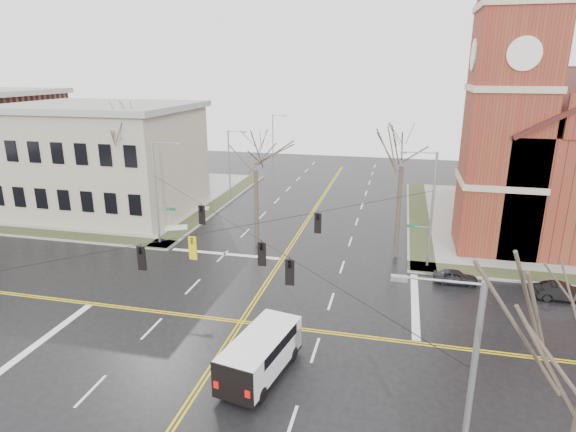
% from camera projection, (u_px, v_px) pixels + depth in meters
% --- Properties ---
extents(ground, '(120.00, 120.00, 0.00)m').
position_uv_depth(ground, '(241.00, 322.00, 29.70)').
color(ground, black).
rests_on(ground, ground).
extents(sidewalks, '(80.00, 80.00, 0.17)m').
position_uv_depth(sidewalks, '(241.00, 321.00, 29.67)').
color(sidewalks, gray).
rests_on(sidewalks, ground).
extents(road_markings, '(100.00, 100.00, 0.01)m').
position_uv_depth(road_markings, '(241.00, 322.00, 29.69)').
color(road_markings, gold).
rests_on(road_markings, ground).
extents(church, '(24.28, 27.48, 27.50)m').
position_uv_depth(church, '(576.00, 142.00, 44.83)').
color(church, maroon).
rests_on(church, ground).
extents(civic_building_a, '(18.00, 14.00, 11.00)m').
position_uv_depth(civic_building_a, '(104.00, 161.00, 51.51)').
color(civic_building_a, tan).
rests_on(civic_building_a, ground).
extents(signal_pole_ne, '(2.75, 0.22, 9.00)m').
position_uv_depth(signal_pole_ne, '(430.00, 207.00, 36.45)').
color(signal_pole_ne, gray).
rests_on(signal_pole_ne, ground).
extents(signal_pole_nw, '(2.75, 0.22, 9.00)m').
position_uv_depth(signal_pole_nw, '(157.00, 190.00, 41.42)').
color(signal_pole_nw, gray).
rests_on(signal_pole_nw, ground).
extents(signal_pole_se, '(2.75, 0.22, 9.00)m').
position_uv_depth(signal_pole_se, '(463.00, 404.00, 15.06)').
color(signal_pole_se, gray).
rests_on(signal_pole_se, ground).
extents(span_wires, '(23.02, 23.02, 0.03)m').
position_uv_depth(span_wires, '(238.00, 227.00, 27.87)').
color(span_wires, black).
rests_on(span_wires, ground).
extents(traffic_signals, '(8.21, 8.26, 1.30)m').
position_uv_depth(traffic_signals, '(235.00, 243.00, 27.47)').
color(traffic_signals, black).
rests_on(traffic_signals, ground).
extents(streetlight_north_a, '(2.30, 0.20, 8.00)m').
position_uv_depth(streetlight_north_a, '(230.00, 161.00, 56.76)').
color(streetlight_north_a, gray).
rests_on(streetlight_north_a, ground).
extents(streetlight_north_b, '(2.30, 0.20, 8.00)m').
position_uv_depth(streetlight_north_b, '(274.00, 138.00, 75.36)').
color(streetlight_north_b, gray).
rests_on(streetlight_north_b, ground).
extents(cargo_van, '(3.24, 6.00, 2.16)m').
position_uv_depth(cargo_van, '(263.00, 350.00, 24.43)').
color(cargo_van, white).
rests_on(cargo_van, ground).
extents(parked_car_a, '(3.10, 1.26, 1.05)m').
position_uv_depth(parked_car_a, '(455.00, 277.00, 34.85)').
color(parked_car_a, black).
rests_on(parked_car_a, ground).
extents(parked_car_b, '(3.56, 1.33, 1.16)m').
position_uv_depth(parked_car_b, '(562.00, 292.00, 32.35)').
color(parked_car_b, black).
rests_on(parked_car_b, ground).
extents(tree_nw_far, '(4.00, 4.00, 13.01)m').
position_uv_depth(tree_nw_far, '(126.00, 133.00, 43.39)').
color(tree_nw_far, '#362C22').
rests_on(tree_nw_far, ground).
extents(tree_nw_near, '(4.00, 4.00, 9.94)m').
position_uv_depth(tree_nw_near, '(256.00, 165.00, 40.42)').
color(tree_nw_near, '#362C22').
rests_on(tree_nw_near, ground).
extents(tree_ne, '(4.00, 4.00, 11.22)m').
position_uv_depth(tree_ne, '(402.00, 160.00, 37.56)').
color(tree_ne, '#362C22').
rests_on(tree_ne, ground).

